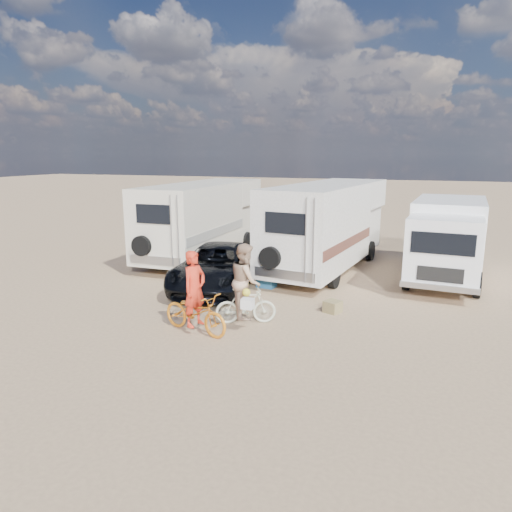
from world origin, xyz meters
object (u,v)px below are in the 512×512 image
(rv_left, at_px, (203,221))
(rider_woman, at_px, (246,288))
(dark_suv, at_px, (217,267))
(bike_woman, at_px, (246,306))
(box_truck, at_px, (447,241))
(cooler, at_px, (267,280))
(crate, at_px, (333,307))
(rider_man, at_px, (195,296))
(rv_main, at_px, (328,227))
(bike_man, at_px, (195,313))

(rv_left, distance_m, rider_woman, 7.90)
(dark_suv, relative_size, bike_woman, 3.19)
(box_truck, distance_m, cooler, 6.24)
(rv_left, xyz_separation_m, crate, (6.31, -4.95, -1.36))
(bike_woman, relative_size, crate, 3.86)
(dark_suv, relative_size, rider_man, 2.69)
(rv_left, distance_m, box_truck, 9.24)
(dark_suv, height_order, cooler, dark_suv)
(rider_woman, bearing_deg, crate, -74.46)
(rv_main, xyz_separation_m, bike_man, (-1.67, -7.30, -1.07))
(dark_suv, distance_m, crate, 4.16)
(bike_woman, relative_size, rider_man, 0.84)
(rider_man, xyz_separation_m, rider_woman, (0.91, 0.98, 0.03))
(rv_left, xyz_separation_m, box_truck, (9.23, -0.30, -0.19))
(rv_left, height_order, rider_woman, rv_left)
(rv_left, bearing_deg, bike_man, -65.56)
(rider_man, bearing_deg, crate, -32.03)
(crate, bearing_deg, rider_woman, -140.25)
(rv_left, height_order, crate, rv_left)
(rv_left, relative_size, rider_woman, 3.95)
(box_truck, relative_size, rider_woman, 3.17)
(box_truck, height_order, crate, box_truck)
(bike_woman, height_order, crate, bike_woman)
(rv_main, distance_m, box_truck, 4.07)
(bike_man, bearing_deg, cooler, 10.90)
(dark_suv, relative_size, crate, 12.33)
(rv_left, height_order, dark_suv, rv_left)
(rv_main, height_order, dark_suv, rv_main)
(box_truck, xyz_separation_m, rider_woman, (-4.83, -6.24, -0.39))
(cooler, bearing_deg, bike_man, -87.02)
(rv_left, height_order, bike_man, rv_left)
(bike_man, height_order, bike_woman, bike_man)
(rv_main, distance_m, cooler, 3.57)
(dark_suv, relative_size, bike_man, 2.58)
(rv_left, relative_size, bike_woman, 4.84)
(bike_woman, relative_size, cooler, 2.71)
(rv_left, relative_size, rider_man, 4.08)
(box_truck, height_order, dark_suv, box_truck)
(dark_suv, distance_m, cooler, 1.65)
(rv_main, distance_m, crate, 5.07)
(box_truck, distance_m, rider_man, 9.23)
(rv_main, height_order, bike_woman, rv_main)
(rv_main, relative_size, dark_suv, 1.54)
(rider_woman, relative_size, cooler, 3.32)
(bike_man, distance_m, rider_man, 0.41)
(bike_man, distance_m, bike_woman, 1.34)
(rider_man, xyz_separation_m, cooler, (0.35, 4.28, -0.69))
(rider_woman, height_order, crate, rider_woman)
(bike_man, xyz_separation_m, cooler, (0.35, 4.28, -0.27))
(dark_suv, height_order, rider_woman, rider_woman)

